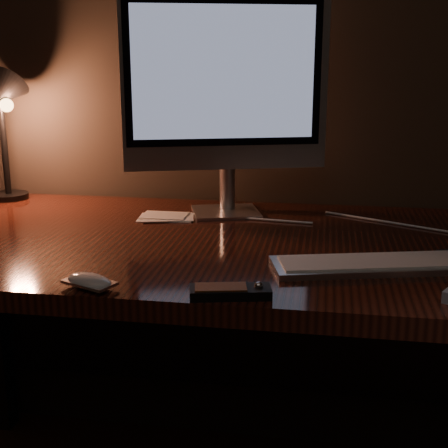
% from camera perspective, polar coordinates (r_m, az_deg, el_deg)
% --- Properties ---
extents(desk, '(1.60, 0.75, 0.75)m').
position_cam_1_polar(desk, '(1.48, -0.05, -5.39)').
color(desk, '#3A160D').
rests_on(desk, ground).
extents(monitor, '(0.49, 0.19, 0.53)m').
position_cam_1_polar(monitor, '(1.55, 0.13, 12.28)').
color(monitor, silver).
rests_on(monitor, desk).
extents(keyboard, '(0.43, 0.22, 0.02)m').
position_cam_1_polar(keyboard, '(1.22, 14.27, -3.53)').
color(keyboard, silver).
rests_on(keyboard, desk).
extents(mouse, '(0.10, 0.08, 0.02)m').
position_cam_1_polar(mouse, '(1.11, -12.20, -5.31)').
color(mouse, white).
rests_on(mouse, desk).
extents(media_remote, '(0.14, 0.08, 0.03)m').
position_cam_1_polar(media_remote, '(1.05, 0.59, -6.18)').
color(media_remote, black).
rests_on(media_remote, desk).
extents(papers, '(0.14, 0.10, 0.01)m').
position_cam_1_polar(papers, '(1.56, -5.34, 0.65)').
color(papers, white).
rests_on(papers, desk).
extents(desk_lamp, '(0.17, 0.19, 0.37)m').
position_cam_1_polar(desk_lamp, '(1.80, -19.51, 9.64)').
color(desk_lamp, black).
rests_on(desk_lamp, desk).
extents(cable, '(0.62, 0.22, 0.01)m').
position_cam_1_polar(cable, '(1.53, 8.19, 0.27)').
color(cable, white).
rests_on(cable, desk).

